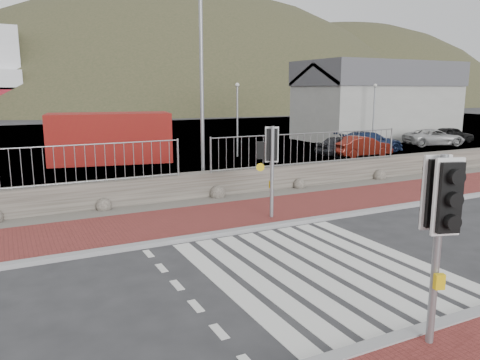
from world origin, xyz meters
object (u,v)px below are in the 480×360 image
traffic_signal_far (271,153)px  car_a (344,145)px  streetlight (205,72)px  car_c (369,141)px  car_e (451,135)px  car_b (362,146)px  traffic_signal_near (440,211)px  shipping_container (110,138)px  car_d (434,137)px

traffic_signal_far → car_a: traffic_signal_far is taller
streetlight → car_c: (13.43, 6.15, -3.76)m
streetlight → car_e: (22.07, 7.26, -3.81)m
streetlight → car_e: 23.54m
car_b → car_e: bearing=-74.6°
traffic_signal_near → car_e: 29.87m
traffic_signal_near → shipping_container: size_ratio=0.47×
shipping_container → car_e: bearing=5.9°
car_b → car_d: size_ratio=0.88×
car_c → car_d: car_c is taller
traffic_signal_near → car_b: size_ratio=0.82×
car_a → car_e: car_a is taller
streetlight → car_b: bearing=24.7°
streetlight → car_d: (19.44, 6.49, -3.82)m
shipping_container → car_a: bearing=-6.0°
shipping_container → car_b: shipping_container is taller
streetlight → car_a: streetlight is taller
traffic_signal_near → shipping_container: 20.42m
traffic_signal_near → traffic_signal_far: 7.18m
shipping_container → car_e: (23.72, -1.75, -0.71)m
car_d → car_b: bearing=119.4°
shipping_container → streetlight: bearing=-69.4°
car_c → car_d: 6.02m
streetlight → car_e: streetlight is taller
car_d → car_e: car_e is taller
car_b → car_e: 10.91m
shipping_container → car_e: size_ratio=1.85×
traffic_signal_near → car_c: traffic_signal_near is taller
traffic_signal_near → car_c: 22.90m
traffic_signal_far → shipping_container: 13.50m
traffic_signal_near → streetlight: (1.21, 11.39, 2.30)m
traffic_signal_far → car_d: size_ratio=0.68×
traffic_signal_near → traffic_signal_far: (1.40, 7.04, -0.10)m
traffic_signal_far → streetlight: streetlight is taller
traffic_signal_near → car_e: (23.28, 18.65, -1.52)m
car_d → car_e: 2.74m
traffic_signal_far → car_e: 24.80m
car_e → car_d: bearing=114.2°
car_c → traffic_signal_near: bearing=150.7°
car_c → car_e: 8.71m
traffic_signal_near → car_d: bearing=58.5°
traffic_signal_near → car_a: size_ratio=0.84×
traffic_signal_far → car_e: traffic_signal_far is taller
car_d → traffic_signal_far: bearing=135.5°
shipping_container → car_c: size_ratio=1.45×
traffic_signal_near → car_d: traffic_signal_near is taller
car_d → car_c: bearing=109.3°
traffic_signal_near → car_a: bearing=71.9°
traffic_signal_near → shipping_container: bearing=108.8°
traffic_signal_near → car_e: size_ratio=0.87×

